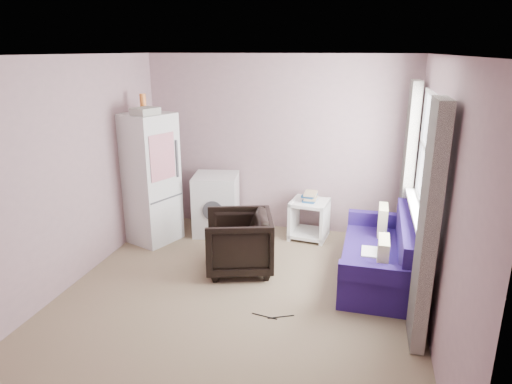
{
  "coord_description": "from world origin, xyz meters",
  "views": [
    {
      "loc": [
        1.2,
        -4.2,
        2.55
      ],
      "look_at": [
        0.05,
        0.6,
        1.0
      ],
      "focal_mm": 32.0,
      "sensor_mm": 36.0,
      "label": 1
    }
  ],
  "objects_px": {
    "fridge": "(150,178)",
    "armchair": "(239,239)",
    "washing_machine": "(216,203)",
    "side_table": "(309,216)",
    "sofa": "(381,257)"
  },
  "relations": [
    {
      "from": "washing_machine",
      "to": "sofa",
      "type": "bearing_deg",
      "value": -31.36
    },
    {
      "from": "armchair",
      "to": "side_table",
      "type": "bearing_deg",
      "value": 132.71
    },
    {
      "from": "fridge",
      "to": "side_table",
      "type": "distance_m",
      "value": 2.26
    },
    {
      "from": "fridge",
      "to": "washing_machine",
      "type": "height_order",
      "value": "fridge"
    },
    {
      "from": "fridge",
      "to": "washing_machine",
      "type": "xyz_separation_m",
      "value": [
        0.78,
        0.45,
        -0.44
      ]
    },
    {
      "from": "fridge",
      "to": "washing_machine",
      "type": "bearing_deg",
      "value": 51.79
    },
    {
      "from": "side_table",
      "to": "sofa",
      "type": "xyz_separation_m",
      "value": [
        0.96,
        -1.03,
        -0.04
      ]
    },
    {
      "from": "armchair",
      "to": "fridge",
      "type": "xyz_separation_m",
      "value": [
        -1.41,
        0.62,
        0.5
      ]
    },
    {
      "from": "washing_machine",
      "to": "sofa",
      "type": "distance_m",
      "value": 2.47
    },
    {
      "from": "side_table",
      "to": "sofa",
      "type": "height_order",
      "value": "sofa"
    },
    {
      "from": "armchair",
      "to": "sofa",
      "type": "xyz_separation_m",
      "value": [
        1.66,
        0.15,
        -0.12
      ]
    },
    {
      "from": "armchair",
      "to": "fridge",
      "type": "distance_m",
      "value": 1.62
    },
    {
      "from": "fridge",
      "to": "armchair",
      "type": "bearing_deg",
      "value": -1.85
    },
    {
      "from": "washing_machine",
      "to": "fridge",
      "type": "bearing_deg",
      "value": -159.49
    },
    {
      "from": "washing_machine",
      "to": "sofa",
      "type": "height_order",
      "value": "washing_machine"
    }
  ]
}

